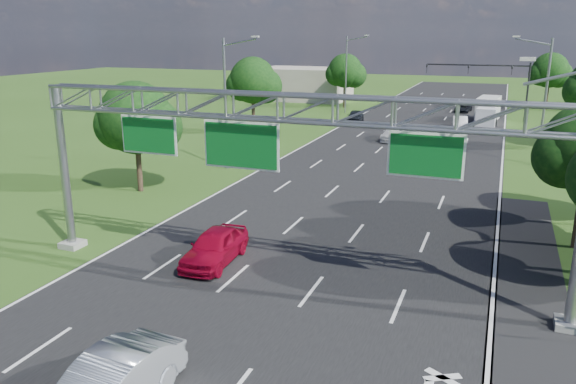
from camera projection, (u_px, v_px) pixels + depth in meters
The scene contains 19 objects.
ground at pixel (370, 182), 40.50m from camera, with size 220.00×220.00×0.00m, color #2C4F17.
road at pixel (370, 182), 40.50m from camera, with size 18.00×180.00×0.02m, color black.
road_flare at pixel (528, 299), 22.61m from camera, with size 3.00×30.00×0.02m, color black.
sign_gantry at pixel (282, 123), 22.34m from camera, with size 23.50×1.00×9.56m.
traffic_signal at pixel (498, 78), 67.95m from camera, with size 12.21×0.24×7.00m.
streetlight_l_near at pixel (227, 98), 42.87m from camera, with size 2.97×0.22×10.16m.
streetlight_l_far at pixel (348, 71), 74.32m from camera, with size 2.97×0.22×10.16m.
streetlight_r_mid at pixel (543, 96), 44.07m from camera, with size 2.97×0.22×10.16m.
tree_verge_la at pixel (137, 121), 36.85m from camera, with size 5.76×4.80×7.40m.
tree_verge_lb at pixel (254, 83), 58.02m from camera, with size 5.76×4.80×8.06m.
tree_verge_lc at pixel (346, 73), 79.56m from camera, with size 5.76×4.80×7.62m.
tree_verge_re at pixel (550, 72), 77.38m from camera, with size 5.76×4.80×7.84m.
building_left at pixel (304, 84), 90.52m from camera, with size 14.00×10.00×5.00m, color #A39789.
red_coupe at pixel (215, 246), 26.01m from camera, with size 1.89×4.69×1.60m, color #A40725.
car_queue_a at pixel (394, 133), 55.97m from camera, with size 2.02×4.96×1.44m, color silver.
car_queue_b at pixel (463, 108), 76.15m from camera, with size 1.80×3.89×1.08m, color black.
car_queue_c at pixel (355, 116), 67.21m from camera, with size 1.74×4.32×1.47m, color black.
car_queue_d at pixel (460, 123), 62.29m from camera, with size 1.52×4.36×1.44m, color silver.
box_truck at pixel (488, 111), 67.14m from camera, with size 2.81×7.95×2.94m.
Camera 1 is at (8.51, -8.69, 10.32)m, focal length 35.00 mm.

